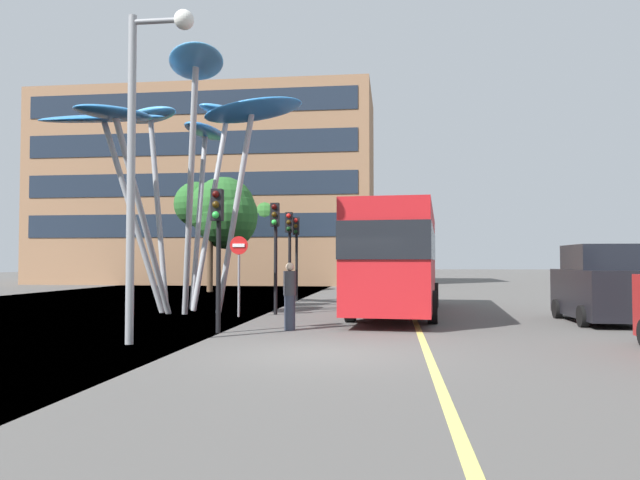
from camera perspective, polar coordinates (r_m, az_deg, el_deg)
ground at (r=12.16m, az=-3.23°, el=-10.86°), size 120.00×240.00×0.10m
red_bus at (r=20.66m, az=7.46°, el=-1.39°), size 3.29×11.02×3.74m
leaf_sculpture at (r=22.44m, az=-12.92°, el=10.53°), size 9.17×10.04×8.46m
traffic_light_kerb_near at (r=15.26m, az=-9.77°, el=1.06°), size 0.28×0.42×3.63m
traffic_light_kerb_far at (r=20.27m, az=-4.32°, el=0.59°), size 0.28×0.42×3.79m
traffic_light_island_mid at (r=23.52m, az=-2.95°, el=0.14°), size 0.28×0.42×3.74m
traffic_light_opposite at (r=27.12m, az=-2.28°, el=-0.05°), size 0.28×0.42×3.80m
car_parked_mid at (r=19.45m, az=25.16°, el=-4.01°), size 1.94×4.14×2.30m
street_lamp at (r=13.90m, az=-16.33°, el=10.02°), size 1.49×0.44×7.36m
tree_pavement_near at (r=35.90m, az=-9.43°, el=2.65°), size 5.47×4.72×6.75m
tree_pavement_far at (r=45.96m, az=-5.60°, el=2.14°), size 4.67×5.41×7.29m
pedestrian at (r=15.77m, az=-2.91°, el=-5.38°), size 0.34×0.34×1.78m
no_entry_sign at (r=19.65m, az=-7.77°, el=-2.21°), size 0.60×0.12×2.63m
backdrop_building at (r=50.18m, az=-10.59°, el=4.70°), size 26.85×10.10×15.31m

